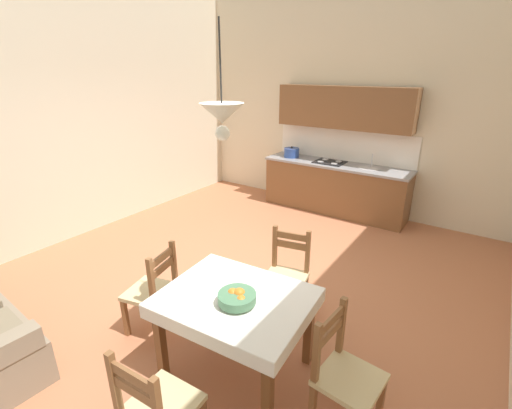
{
  "coord_description": "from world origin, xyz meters",
  "views": [
    {
      "loc": [
        2.37,
        -3.0,
        2.47
      ],
      "look_at": [
        0.2,
        0.16,
        1.01
      ],
      "focal_mm": 24.99,
      "sensor_mm": 36.0,
      "label": 1
    }
  ],
  "objects_px": {
    "kitchen_cabinetry": "(337,165)",
    "dining_chair_window_side": "(345,375)",
    "fruit_bowl": "(237,297)",
    "pendant_lamp": "(222,115)",
    "dining_chair_kitchen_side": "(286,276)",
    "dining_table": "(236,310)",
    "dining_chair_tv_side": "(153,292)"
  },
  "relations": [
    {
      "from": "dining_chair_tv_side",
      "to": "fruit_bowl",
      "type": "xyz_separation_m",
      "value": [
        1.05,
        -0.02,
        0.37
      ]
    },
    {
      "from": "dining_table",
      "to": "dining_chair_kitchen_side",
      "type": "distance_m",
      "value": 0.94
    },
    {
      "from": "dining_table",
      "to": "pendant_lamp",
      "type": "xyz_separation_m",
      "value": [
        -0.15,
        0.09,
        1.55
      ]
    },
    {
      "from": "kitchen_cabinetry",
      "to": "dining_chair_tv_side",
      "type": "xyz_separation_m",
      "value": [
        -0.17,
        -4.06,
        -0.41
      ]
    },
    {
      "from": "dining_chair_kitchen_side",
      "to": "dining_chair_tv_side",
      "type": "height_order",
      "value": "same"
    },
    {
      "from": "kitchen_cabinetry",
      "to": "fruit_bowl",
      "type": "bearing_deg",
      "value": -77.84
    },
    {
      "from": "dining_chair_tv_side",
      "to": "fruit_bowl",
      "type": "bearing_deg",
      "value": -1.11
    },
    {
      "from": "dining_table",
      "to": "dining_chair_kitchen_side",
      "type": "bearing_deg",
      "value": 93.0
    },
    {
      "from": "fruit_bowl",
      "to": "pendant_lamp",
      "type": "height_order",
      "value": "pendant_lamp"
    },
    {
      "from": "dining_chair_window_side",
      "to": "fruit_bowl",
      "type": "bearing_deg",
      "value": -172.71
    },
    {
      "from": "fruit_bowl",
      "to": "dining_chair_kitchen_side",
      "type": "bearing_deg",
      "value": 97.02
    },
    {
      "from": "fruit_bowl",
      "to": "pendant_lamp",
      "type": "relative_size",
      "value": 0.37
    },
    {
      "from": "dining_chair_tv_side",
      "to": "pendant_lamp",
      "type": "height_order",
      "value": "pendant_lamp"
    },
    {
      "from": "dining_chair_tv_side",
      "to": "dining_table",
      "type": "bearing_deg",
      "value": 3.11
    },
    {
      "from": "dining_chair_kitchen_side",
      "to": "fruit_bowl",
      "type": "relative_size",
      "value": 3.1
    },
    {
      "from": "fruit_bowl",
      "to": "dining_table",
      "type": "bearing_deg",
      "value": 135.35
    },
    {
      "from": "dining_chair_kitchen_side",
      "to": "fruit_bowl",
      "type": "distance_m",
      "value": 1.07
    },
    {
      "from": "dining_chair_kitchen_side",
      "to": "dining_table",
      "type": "bearing_deg",
      "value": -87.0
    },
    {
      "from": "kitchen_cabinetry",
      "to": "dining_chair_kitchen_side",
      "type": "relative_size",
      "value": 2.79
    },
    {
      "from": "fruit_bowl",
      "to": "pendant_lamp",
      "type": "xyz_separation_m",
      "value": [
        -0.22,
        0.16,
        1.35
      ]
    },
    {
      "from": "dining_table",
      "to": "dining_chair_tv_side",
      "type": "relative_size",
      "value": 1.36
    },
    {
      "from": "dining_chair_window_side",
      "to": "pendant_lamp",
      "type": "height_order",
      "value": "pendant_lamp"
    },
    {
      "from": "dining_table",
      "to": "pendant_lamp",
      "type": "height_order",
      "value": "pendant_lamp"
    },
    {
      "from": "dining_chair_window_side",
      "to": "fruit_bowl",
      "type": "distance_m",
      "value": 0.95
    },
    {
      "from": "dining_chair_kitchen_side",
      "to": "dining_chair_tv_side",
      "type": "distance_m",
      "value": 1.35
    },
    {
      "from": "pendant_lamp",
      "to": "dining_chair_window_side",
      "type": "bearing_deg",
      "value": -2.56
    },
    {
      "from": "dining_table",
      "to": "dining_chair_tv_side",
      "type": "bearing_deg",
      "value": -176.89
    },
    {
      "from": "dining_chair_window_side",
      "to": "fruit_bowl",
      "type": "xyz_separation_m",
      "value": [
        -0.86,
        -0.11,
        0.37
      ]
    },
    {
      "from": "kitchen_cabinetry",
      "to": "dining_chair_window_side",
      "type": "distance_m",
      "value": 4.35
    },
    {
      "from": "kitchen_cabinetry",
      "to": "dining_chair_window_side",
      "type": "relative_size",
      "value": 2.79
    },
    {
      "from": "kitchen_cabinetry",
      "to": "dining_chair_kitchen_side",
      "type": "distance_m",
      "value": 3.2
    },
    {
      "from": "dining_chair_kitchen_side",
      "to": "pendant_lamp",
      "type": "relative_size",
      "value": 1.16
    }
  ]
}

